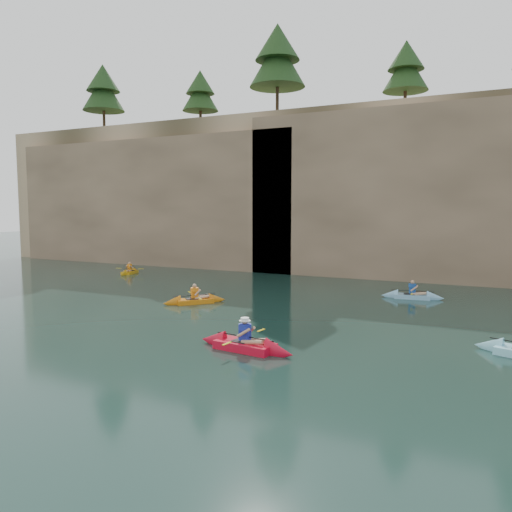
% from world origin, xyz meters
% --- Properties ---
extents(ground, '(160.00, 160.00, 0.00)m').
position_xyz_m(ground, '(0.00, 0.00, 0.00)').
color(ground, black).
rests_on(ground, ground).
extents(cliff, '(70.00, 16.00, 12.00)m').
position_xyz_m(cliff, '(0.00, 30.00, 6.00)').
color(cliff, tan).
rests_on(cliff, ground).
extents(cliff_slab_west, '(26.00, 2.40, 10.56)m').
position_xyz_m(cliff_slab_west, '(-20.00, 22.60, 5.28)').
color(cliff_slab_west, '#99795D').
rests_on(cliff_slab_west, ground).
extents(cliff_slab_center, '(24.00, 2.40, 11.40)m').
position_xyz_m(cliff_slab_center, '(2.00, 22.60, 5.70)').
color(cliff_slab_center, '#99795D').
rests_on(cliff_slab_center, ground).
extents(sea_cave_west, '(4.50, 1.00, 4.00)m').
position_xyz_m(sea_cave_west, '(-18.00, 21.95, 2.00)').
color(sea_cave_west, black).
rests_on(sea_cave_west, ground).
extents(sea_cave_center, '(3.50, 1.00, 3.20)m').
position_xyz_m(sea_cave_center, '(-4.00, 21.95, 1.60)').
color(sea_cave_center, black).
rests_on(sea_cave_center, ground).
extents(cliff_pines, '(56.00, 6.00, 7.83)m').
position_xyz_m(cliff_pines, '(0.00, 25.00, 15.91)').
color(cliff_pines, black).
rests_on(cliff_pines, cliff).
extents(main_kayaker, '(3.67, 2.43, 1.34)m').
position_xyz_m(main_kayaker, '(-1.41, 3.52, 0.18)').
color(main_kayaker, red).
rests_on(main_kayaker, ground).
extents(kayaker_orange, '(2.65, 2.82, 1.20)m').
position_xyz_m(kayaker_orange, '(-7.32, 9.60, 0.15)').
color(kayaker_orange, orange).
rests_on(kayaker_orange, ground).
extents(kayaker_yellow, '(2.08, 2.66, 1.06)m').
position_xyz_m(kayaker_yellow, '(-17.52, 16.91, 0.13)').
color(kayaker_yellow, orange).
rests_on(kayaker_yellow, ground).
extents(kayaker_ltblue_mid, '(3.18, 2.34, 1.19)m').
position_xyz_m(kayaker_ltblue_mid, '(2.08, 15.61, 0.15)').
color(kayaker_ltblue_mid, '#7DB2D1').
rests_on(kayaker_ltblue_mid, ground).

